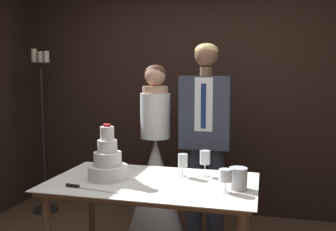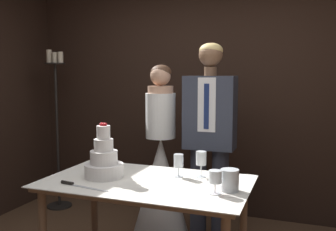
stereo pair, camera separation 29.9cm
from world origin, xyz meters
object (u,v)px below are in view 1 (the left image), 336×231
Objects in this scene: cake_knife at (81,187)px; hurricane_candle at (238,179)px; wine_glass_near at (225,177)px; wine_glass_middle at (205,159)px; bride at (156,174)px; groom at (205,131)px; cake_table at (152,193)px; tiered_cake at (108,163)px; candle_stand at (43,130)px; wine_glass_far at (183,162)px.

cake_knife is 2.76× the size of hurricane_candle.
cake_knife is at bearing -170.27° from wine_glass_near.
bride is at bearing 131.08° from wine_glass_middle.
cake_knife is 1.34m from groom.
cake_table is 10.22× the size of hurricane_candle.
wine_glass_middle is at bearing 135.33° from hurricane_candle.
hurricane_candle is at bearing -0.74° from tiered_cake.
wine_glass_near is (0.92, 0.16, 0.09)m from cake_knife.
bride is 1.45m from candle_stand.
wine_glass_middle is (-0.18, 0.34, 0.03)m from wine_glass_near.
tiered_cake is 2.68× the size of wine_glass_near.
wine_glass_middle is at bearing 20.14° from tiered_cake.
wine_glass_far is at bearing -59.54° from bride.
hurricane_candle is 0.99m from groom.
groom is at bearing 85.52° from wine_glass_far.
cake_table is 0.32m from wine_glass_far.
tiered_cake reaches higher than wine_glass_far.
wine_glass_middle is at bearing 118.19° from wine_glass_near.
wine_glass_far reaches higher than hurricane_candle.
cake_table is 0.80× the size of candle_stand.
bride is (-0.83, 0.91, -0.26)m from hurricane_candle.
candle_stand is at bearing 137.45° from tiered_cake.
groom is at bearing 111.41° from hurricane_candle.
cake_knife is (-0.40, -0.27, 0.10)m from cake_table.
wine_glass_far is 0.10× the size of bride.
hurricane_candle is at bearing -47.67° from bride.
cake_table is at bearing -75.01° from bride.
wine_glass_far is at bearing -94.48° from groom.
candle_stand reaches higher than cake_table.
wine_glass_far reaches higher than cake_table.
candle_stand reaches higher than wine_glass_near.
tiered_cake is 1.07m from groom.
wine_glass_near is 0.09× the size of bride.
wine_glass_near is at bearing -6.72° from tiered_cake.
groom is at bearing 105.81° from wine_glass_near.
tiered_cake is 0.96m from bride.
tiered_cake is at bearing -159.55° from wine_glass_far.
hurricane_candle is 0.09× the size of bride.
wine_glass_near reaches higher than hurricane_candle.
wine_glass_middle is at bearing 42.33° from cake_knife.
tiered_cake is at bearing 179.26° from hurricane_candle.
candle_stand reaches higher than hurricane_candle.
hurricane_candle is at bearing -68.59° from groom.
wine_glass_middle is 2.17m from candle_stand.
groom is at bearing 75.00° from cake_table.
hurricane_candle is at bearing -44.67° from wine_glass_middle.
bride is (-0.57, 0.66, -0.33)m from wine_glass_middle.
wine_glass_far is (0.18, 0.17, 0.20)m from cake_table.
cake_knife is (-0.08, -0.26, -0.11)m from tiered_cake.
wine_glass_near is at bearing -40.54° from wine_glass_far.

